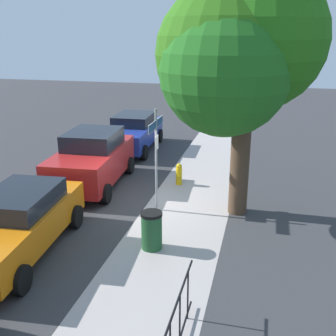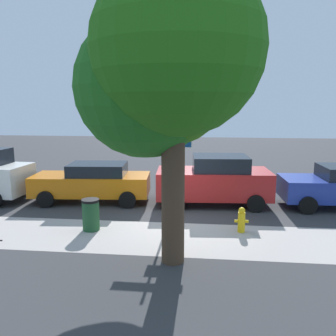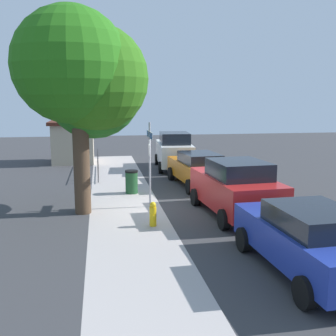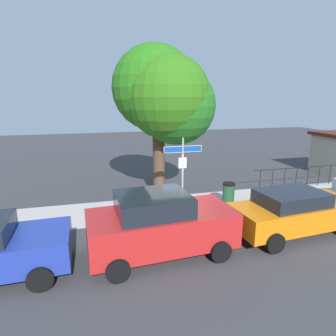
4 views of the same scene
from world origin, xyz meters
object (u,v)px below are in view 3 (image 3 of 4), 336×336
car_blue (308,238)px  fire_hydrant (153,214)px  street_sign (150,150)px  shade_tree (85,77)px  car_red (236,188)px  utility_shed (73,141)px  car_orange (198,169)px  trash_bin (132,182)px  car_white (174,151)px

car_blue → fire_hydrant: car_blue is taller
street_sign → shade_tree: bearing=94.0°
car_red → fire_hydrant: size_ratio=5.67×
car_red → utility_shed: 14.37m
shade_tree → car_orange: size_ratio=1.49×
car_orange → trash_bin: 3.27m
shade_tree → car_blue: size_ratio=1.55×
car_orange → fire_hydrant: 6.24m
fire_hydrant → trash_bin: size_ratio=0.80×
car_orange → car_blue: bearing=176.8°
shade_tree → car_orange: shade_tree is taller
car_red → car_orange: 4.80m
car_orange → fire_hydrant: (-5.56, 2.81, -0.42)m
car_orange → street_sign: bearing=136.6°
car_orange → car_white: 4.82m
car_orange → trash_bin: (-0.94, 3.11, -0.31)m
car_red → car_white: 9.61m
street_sign → car_red: (-1.55, -2.76, -1.16)m
shade_tree → trash_bin: bearing=-34.7°
car_blue → utility_shed: utility_shed is taller
shade_tree → trash_bin: 5.13m
car_blue → utility_shed: 18.86m
shade_tree → car_white: bearing=-29.2°
street_sign → car_white: (8.05, -2.39, -1.09)m
car_orange → car_white: bearing=-1.9°
shade_tree → trash_bin: (2.46, -1.70, -4.17)m
shade_tree → fire_hydrant: (-2.16, -2.00, -4.28)m
car_orange → trash_bin: size_ratio=4.77×
car_orange → utility_shed: utility_shed is taller
street_sign → car_white: size_ratio=0.68×
utility_shed → street_sign: bearing=-163.4°
street_sign → car_red: street_sign is taller
car_blue → utility_shed: bearing=17.0°
shade_tree → car_red: (-1.40, -4.95, -3.71)m
fire_hydrant → trash_bin: 4.63m
car_blue → car_white: bearing=-0.6°
shade_tree → fire_hydrant: bearing=-137.2°
street_sign → car_red: bearing=-119.4°
car_blue → car_white: 14.41m
fire_hydrant → street_sign: bearing=-4.9°
shade_tree → car_blue: (-6.20, -5.03, -3.84)m
car_red → car_orange: (4.79, 0.14, -0.15)m
street_sign → fire_hydrant: bearing=175.1°
shade_tree → utility_shed: (11.59, 1.20, -3.35)m
street_sign → car_blue: street_sign is taller
street_sign → shade_tree: 3.36m
car_blue → trash_bin: (8.66, 3.33, -0.33)m
car_blue → car_orange: size_ratio=0.96×
shade_tree → utility_shed: size_ratio=2.14×
car_orange → car_white: car_white is taller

